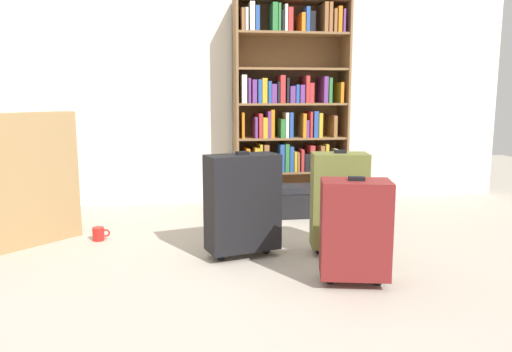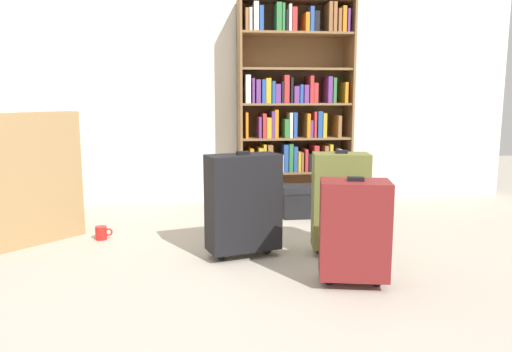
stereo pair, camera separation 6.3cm
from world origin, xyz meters
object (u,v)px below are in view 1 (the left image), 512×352
Objects in this scene: bookshelf at (289,104)px; suitcase_olive at (339,200)px; suitcase_black at (243,203)px; storage_box at (308,200)px; suitcase_dark_red at (355,229)px; armchair at (11,195)px; mug at (99,234)px.

suitcase_olive is (0.01, -1.49, -0.58)m from bookshelf.
bookshelf is 1.68m from suitcase_black.
storage_box is at bearing 86.67° from suitcase_olive.
suitcase_olive reaches higher than suitcase_dark_red.
suitcase_dark_red is at bearing -95.07° from storage_box.
armchair reaches higher than storage_box.
bookshelf is 1.60m from suitcase_olive.
mug is 0.18× the size of suitcase_black.
suitcase_olive is (2.19, -0.67, 0.03)m from armchair.
suitcase_black is (-0.62, 0.03, -0.00)m from suitcase_olive.
armchair reaches higher than suitcase_black.
storage_box is 1.55m from suitcase_dark_red.
bookshelf is 2.04m from mug.
suitcase_black reaches higher than storage_box.
armchair is (-2.17, -0.82, -0.61)m from bookshelf.
mug is 1.12m from suitcase_black.
storage_box is 1.21m from suitcase_black.
suitcase_black is at bearing -27.33° from mug.
storage_box is at bearing 8.80° from armchair.
suitcase_dark_red reaches higher than mug.
mug is 0.18× the size of suitcase_olive.
suitcase_black is at bearing -22.03° from armchair.
bookshelf is 1.86× the size of armchair.
storage_box reaches higher than mug.
bookshelf is at bearing 20.78° from armchair.
bookshelf is 0.93m from storage_box.
suitcase_black is (-0.54, 0.55, 0.04)m from suitcase_dark_red.
suitcase_olive is (1.58, -0.53, 0.30)m from mug.
armchair is 8.25× the size of mug.
armchair is 0.68m from mug.
suitcase_black reaches higher than suitcase_dark_red.
mug is 0.20× the size of suitcase_dark_red.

